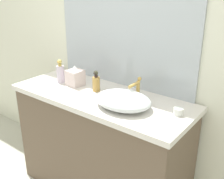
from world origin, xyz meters
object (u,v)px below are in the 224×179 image
(sink_basin, at_px, (123,100))
(tissue_box, at_px, (75,77))
(candle_jar, at_px, (178,112))
(lotion_bottle, at_px, (96,83))
(soap_dispenser, at_px, (60,73))

(sink_basin, bearing_deg, tissue_box, 169.57)
(sink_basin, bearing_deg, candle_jar, 18.10)
(sink_basin, height_order, candle_jar, sink_basin)
(lotion_bottle, height_order, candle_jar, lotion_bottle)
(lotion_bottle, relative_size, tissue_box, 0.98)
(tissue_box, bearing_deg, candle_jar, 0.92)
(tissue_box, bearing_deg, soap_dispenser, -170.57)
(lotion_bottle, height_order, tissue_box, tissue_box)
(soap_dispenser, xyz_separation_m, candle_jar, (1.04, 0.04, -0.06))
(tissue_box, bearing_deg, lotion_bottle, 2.30)
(sink_basin, relative_size, candle_jar, 6.28)
(candle_jar, bearing_deg, tissue_box, -179.08)
(sink_basin, xyz_separation_m, candle_jar, (0.35, 0.11, -0.03))
(sink_basin, distance_m, lotion_bottle, 0.35)
(lotion_bottle, bearing_deg, soap_dispenser, -174.78)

